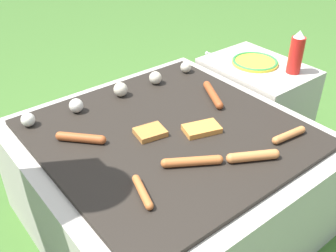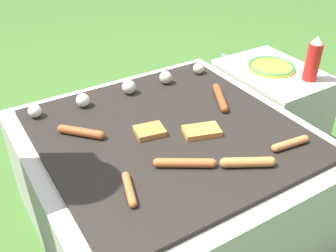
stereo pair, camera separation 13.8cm
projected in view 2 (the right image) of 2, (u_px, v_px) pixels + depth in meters
The scene contains 15 objects.
ground_plane at pixel (168, 218), 1.64m from camera, with size 14.00×14.00×0.00m, color #3D6628.
grill at pixel (168, 178), 1.52m from camera, with size 0.98×0.98×0.44m.
side_ledge at pixel (268, 111), 1.93m from camera, with size 0.37×0.49×0.44m.
sausage_mid_left at pixel (290, 143), 1.31m from camera, with size 0.15×0.04×0.03m.
sausage_back_left at pixel (129, 189), 1.12m from camera, with size 0.06×0.14×0.02m.
sausage_front_right at pixel (81, 132), 1.36m from camera, with size 0.13×0.14×0.03m.
sausage_front_center at pixel (248, 162), 1.22m from camera, with size 0.16×0.10×0.03m.
sausage_back_right at pixel (185, 163), 1.22m from camera, with size 0.17×0.12×0.03m.
sausage_back_center at pixel (220, 97), 1.57m from camera, with size 0.11×0.19×0.03m.
bread_slice_center at pixel (150, 131), 1.38m from camera, with size 0.11×0.10×0.02m.
bread_slice_right at pixel (202, 131), 1.38m from camera, with size 0.14×0.11×0.02m.
mushroom_row at pixel (126, 88), 1.61m from camera, with size 0.78×0.07×0.06m.
plate_colorful at pixel (271, 67), 1.83m from camera, with size 0.22×0.22×0.02m.
condiment_bottle at pixel (313, 60), 1.68m from camera, with size 0.06×0.06×0.20m.
fork_utensil at pixel (239, 58), 1.92m from camera, with size 0.12×0.18×0.01m.
Camera 2 is at (-0.61, -0.98, 1.22)m, focal length 42.00 mm.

